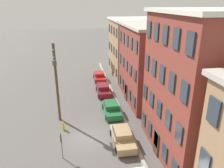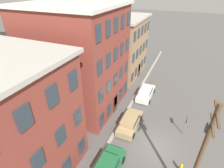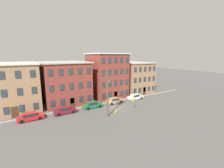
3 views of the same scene
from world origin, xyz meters
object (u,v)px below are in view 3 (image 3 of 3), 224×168
Objects in this scene: fire_hydrant at (116,111)px; car_red at (30,116)px; car_white at (135,97)px; car_maroon at (64,110)px; car_green at (92,105)px; utility_pole at (108,91)px; caution_sign at (133,102)px; car_tan at (114,100)px.

car_red is at bearing 159.70° from fire_hydrant.
car_maroon is at bearing -179.64° from car_white.
car_white is (12.67, -0.07, 0.00)m from car_green.
utility_pole is at bearing -41.06° from car_maroon.
car_red is 1.00× the size of car_green.
caution_sign is 4.81m from fire_hydrant.
car_green is at bearing 179.69° from car_white.
car_maroon is at bearing -178.92° from car_tan.
car_maroon and car_green have the same top height.
car_red is at bearing 154.89° from utility_pole.
car_green and car_white have the same top height.
car_red is 18.60m from car_tan.
car_tan reaches higher than fire_hydrant.
car_maroon is at bearing -178.30° from car_green.
fire_hydrant is (-9.95, -5.62, -0.27)m from car_white.
car_maroon is at bearing 148.72° from fire_hydrant.
fire_hydrant is (15.25, -5.64, -0.27)m from car_red.
car_red is 15.04m from utility_pole.
car_tan is 4.58× the size of fire_hydrant.
car_maroon is 1.00× the size of car_white.
caution_sign is at bearing -133.83° from car_white.
caution_sign reaches higher than car_green.
caution_sign is 7.65m from utility_pole.
fire_hydrant is at bearing -20.30° from car_red.
utility_pole is 9.31× the size of fire_hydrant.
car_maroon is 1.00× the size of car_tan.
utility_pole reaches higher than car_white.
car_red and car_maroon have the same top height.
fire_hydrant is (9.05, -5.50, -0.27)m from car_maroon.
car_tan is at bearing 0.44° from car_green.
car_tan is at bearing 59.71° from fire_hydrant.
car_red is 1.00× the size of car_tan.
utility_pole is (-6.85, -0.59, 3.36)m from caution_sign.
utility_pole is at bearing -85.13° from car_green.
utility_pole reaches higher than car_green.
caution_sign is (13.72, -5.39, 0.92)m from car_maroon.
car_tan is 6.61m from car_white.
fire_hydrant is (-4.66, -0.11, -1.19)m from caution_sign.
caution_sign is at bearing -21.46° from car_maroon.
car_green is (12.53, 0.05, 0.00)m from car_red.
fire_hydrant is at bearing -178.69° from caution_sign.
car_tan is 1.75× the size of caution_sign.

